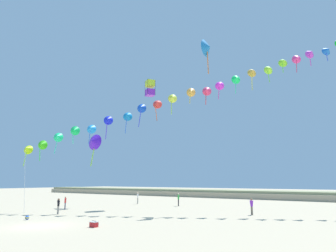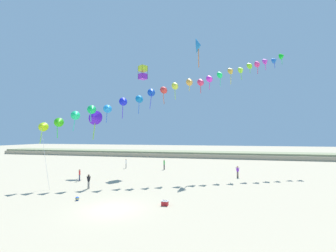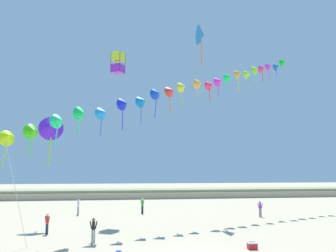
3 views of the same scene
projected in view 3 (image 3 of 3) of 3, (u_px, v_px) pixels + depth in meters
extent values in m
cube|color=tan|center=(137.00, 195.00, 64.95)|extent=(120.00, 9.03, 1.06)
cube|color=gray|center=(137.00, 191.00, 65.04)|extent=(120.00, 7.68, 0.61)
cylinder|color=gray|center=(92.00, 236.00, 24.30)|extent=(0.12, 0.12, 0.81)
cylinder|color=gray|center=(94.00, 236.00, 24.29)|extent=(0.12, 0.12, 0.81)
cylinder|color=black|center=(93.00, 226.00, 24.38)|extent=(0.21, 0.21, 0.57)
cylinder|color=black|center=(91.00, 225.00, 24.39)|extent=(0.20, 0.11, 0.54)
cylinder|color=black|center=(96.00, 225.00, 24.38)|extent=(0.20, 0.11, 0.54)
sphere|color=brown|center=(94.00, 220.00, 24.43)|extent=(0.22, 0.22, 0.22)
cylinder|color=#726656|center=(261.00, 213.00, 37.48)|extent=(0.12, 0.12, 0.83)
cylinder|color=#726656|center=(260.00, 213.00, 37.55)|extent=(0.12, 0.12, 0.83)
cylinder|color=purple|center=(260.00, 206.00, 37.60)|extent=(0.22, 0.22, 0.59)
cylinder|color=purple|center=(262.00, 206.00, 37.52)|extent=(0.21, 0.19, 0.56)
cylinder|color=purple|center=(258.00, 206.00, 37.70)|extent=(0.21, 0.19, 0.56)
sphere|color=#9E7051|center=(260.00, 202.00, 37.66)|extent=(0.23, 0.23, 0.23)
cylinder|color=#282D4C|center=(46.00, 229.00, 27.25)|extent=(0.12, 0.12, 0.79)
cylinder|color=#282D4C|center=(47.00, 229.00, 27.17)|extent=(0.12, 0.12, 0.79)
cylinder|color=red|center=(47.00, 220.00, 27.30)|extent=(0.21, 0.21, 0.56)
cylinder|color=red|center=(46.00, 219.00, 27.39)|extent=(0.19, 0.18, 0.53)
cylinder|color=red|center=(49.00, 220.00, 27.21)|extent=(0.19, 0.18, 0.53)
sphere|color=beige|center=(47.00, 215.00, 27.35)|extent=(0.21, 0.21, 0.21)
cylinder|color=gray|center=(78.00, 211.00, 39.16)|extent=(0.13, 0.13, 0.87)
cylinder|color=gray|center=(78.00, 211.00, 39.05)|extent=(0.13, 0.13, 0.87)
cylinder|color=white|center=(78.00, 204.00, 39.20)|extent=(0.23, 0.23, 0.61)
cylinder|color=white|center=(77.00, 204.00, 39.35)|extent=(0.18, 0.22, 0.58)
cylinder|color=white|center=(79.00, 204.00, 39.06)|extent=(0.18, 0.22, 0.58)
sphere|color=beige|center=(78.00, 200.00, 39.25)|extent=(0.23, 0.23, 0.23)
cylinder|color=black|center=(143.00, 210.00, 40.42)|extent=(0.13, 0.13, 0.89)
cylinder|color=black|center=(142.00, 210.00, 40.53)|extent=(0.13, 0.13, 0.89)
cylinder|color=green|center=(142.00, 203.00, 40.57)|extent=(0.23, 0.23, 0.63)
cylinder|color=green|center=(144.00, 203.00, 40.44)|extent=(0.20, 0.22, 0.60)
cylinder|color=green|center=(141.00, 202.00, 40.72)|extent=(0.20, 0.22, 0.60)
sphere|color=beige|center=(142.00, 199.00, 40.63)|extent=(0.24, 0.24, 0.24)
cone|color=#AFE513|center=(8.00, 137.00, 23.62)|extent=(1.42, 1.37, 1.22)
cylinder|color=#8FE539|center=(4.00, 154.00, 23.37)|extent=(0.20, 0.28, 1.83)
cone|color=#33C514|center=(33.00, 131.00, 24.85)|extent=(1.30, 1.23, 1.10)
cylinder|color=#39E544|center=(30.00, 146.00, 24.61)|extent=(0.09, 0.19, 1.69)
cone|color=#18DE80|center=(59.00, 120.00, 26.16)|extent=(1.35, 1.32, 1.16)
cylinder|color=#39E5BD|center=(56.00, 135.00, 25.92)|extent=(0.24, 0.29, 1.78)
cone|color=#10C757|center=(81.00, 113.00, 27.63)|extent=(1.32, 1.28, 1.13)
cylinder|color=#39E5A5|center=(79.00, 125.00, 27.41)|extent=(0.08, 0.21, 1.37)
cone|color=#1E91ED|center=(103.00, 113.00, 28.98)|extent=(1.39, 1.35, 1.19)
cylinder|color=#3970E5|center=(101.00, 126.00, 28.75)|extent=(0.18, 0.15, 1.69)
cone|color=#1423E3|center=(124.00, 104.00, 30.37)|extent=(1.35, 1.31, 1.15)
cylinder|color=#5639E5|center=(122.00, 118.00, 30.11)|extent=(0.08, 0.24, 2.11)
cone|color=#0E77C4|center=(142.00, 101.00, 32.18)|extent=(1.41, 1.37, 1.21)
cylinder|color=#3973E5|center=(141.00, 114.00, 31.93)|extent=(0.12, 0.24, 1.96)
cone|color=blue|center=(157.00, 94.00, 33.34)|extent=(1.32, 1.19, 1.13)
cylinder|color=#3941E5|center=(156.00, 107.00, 33.08)|extent=(0.29, 0.26, 2.16)
cone|color=red|center=(171.00, 91.00, 34.79)|extent=(1.42, 1.37, 1.22)
cylinder|color=#E56539|center=(170.00, 103.00, 34.54)|extent=(0.20, 0.30, 1.96)
cone|color=#C8DE3C|center=(183.00, 87.00, 36.26)|extent=(1.36, 1.30, 1.16)
cylinder|color=#A4E539|center=(182.00, 98.00, 36.01)|extent=(0.19, 0.27, 1.90)
cone|color=gold|center=(199.00, 84.00, 37.71)|extent=(1.31, 1.19, 1.10)
cylinder|color=yellow|center=(198.00, 91.00, 37.50)|extent=(0.21, 0.13, 1.24)
cone|color=#EB3568|center=(210.00, 85.00, 39.06)|extent=(1.33, 1.18, 1.13)
cylinder|color=#E5393F|center=(210.00, 94.00, 38.83)|extent=(0.11, 0.26, 1.60)
cone|color=#E830DD|center=(219.00, 81.00, 40.26)|extent=(1.35, 1.24, 1.17)
cylinder|color=#E539B1|center=(218.00, 90.00, 40.02)|extent=(0.21, 0.18, 1.61)
cone|color=#15ED63|center=(229.00, 78.00, 41.98)|extent=(1.32, 1.25, 1.12)
cylinder|color=#39E5A0|center=(228.00, 86.00, 41.75)|extent=(0.12, 0.16, 1.69)
cone|color=gold|center=(239.00, 74.00, 43.44)|extent=(1.41, 1.38, 1.21)
cylinder|color=yellow|center=(238.00, 84.00, 43.17)|extent=(0.15, 0.14, 2.13)
cone|color=#9AF232|center=(248.00, 74.00, 44.96)|extent=(1.37, 1.34, 1.18)
cylinder|color=#6DE539|center=(248.00, 81.00, 44.73)|extent=(0.25, 0.09, 1.53)
cone|color=#84E328|center=(256.00, 70.00, 46.22)|extent=(1.39, 1.31, 1.21)
cylinder|color=#64E539|center=(256.00, 75.00, 46.01)|extent=(0.11, 0.14, 1.22)
cone|color=#EE3890|center=(263.00, 69.00, 47.57)|extent=(1.31, 1.15, 1.11)
cylinder|color=#E53962|center=(262.00, 76.00, 47.33)|extent=(0.15, 0.16, 1.65)
cone|color=#C43CCC|center=(269.00, 66.00, 48.88)|extent=(1.41, 1.37, 1.20)
cylinder|color=#E539C5|center=(269.00, 73.00, 48.65)|extent=(0.13, 0.22, 1.48)
cone|color=blue|center=(277.00, 67.00, 50.48)|extent=(1.42, 1.40, 1.21)
cylinder|color=blue|center=(276.00, 72.00, 50.27)|extent=(0.17, 0.22, 1.29)
cone|color=#0DD021|center=(283.00, 62.00, 51.66)|extent=(1.33, 1.28, 1.13)
cylinder|color=#39E573|center=(283.00, 68.00, 51.44)|extent=(0.13, 0.11, 1.38)
cylinder|color=silver|center=(15.00, 190.00, 22.89)|extent=(1.94, 0.63, 7.21)
cube|color=purple|center=(118.00, 69.00, 39.34)|extent=(1.59, 1.59, 0.93)
cube|color=#C2E52D|center=(118.00, 57.00, 39.52)|extent=(1.59, 1.59, 0.93)
cylinder|color=black|center=(120.00, 61.00, 38.68)|extent=(0.04, 0.04, 2.31)
cylinder|color=black|center=(125.00, 64.00, 39.73)|extent=(0.04, 0.04, 2.31)
cylinder|color=black|center=(116.00, 65.00, 40.18)|extent=(0.04, 0.04, 2.31)
cylinder|color=black|center=(111.00, 62.00, 39.13)|extent=(0.04, 0.04, 2.31)
cone|color=#561DD9|center=(51.00, 127.00, 32.68)|extent=(2.35, 1.29, 2.33)
cone|color=#95E52D|center=(51.00, 127.00, 32.68)|extent=(1.30, 0.76, 1.29)
cylinder|color=#95E52D|center=(50.00, 148.00, 32.44)|extent=(0.24, 0.57, 3.10)
cone|color=#207AC5|center=(201.00, 35.00, 41.30)|extent=(0.87, 2.32, 2.31)
cone|color=orange|center=(201.00, 35.00, 41.30)|extent=(0.53, 1.27, 1.27)
cylinder|color=orange|center=(201.00, 51.00, 41.05)|extent=(0.16, 0.21, 3.26)
cube|color=red|center=(252.00, 246.00, 22.01)|extent=(0.56, 0.40, 0.36)
cube|color=white|center=(252.00, 243.00, 22.04)|extent=(0.58, 0.41, 0.06)
cylinder|color=black|center=(252.00, 242.00, 22.05)|extent=(0.45, 0.03, 0.03)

